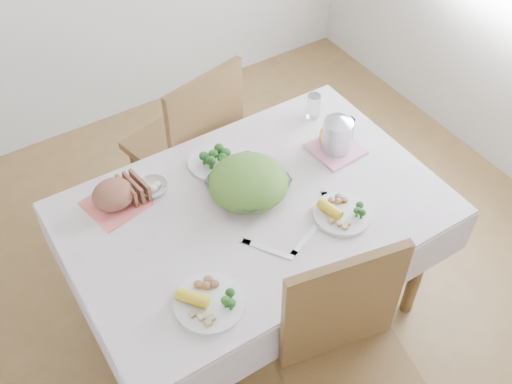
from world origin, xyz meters
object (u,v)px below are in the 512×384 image
dining_table (255,265)px  salad_bowl (248,187)px  dinner_plate_right (342,214)px  dinner_plate_left (210,303)px  chair_far (183,149)px  yellow_mug (331,138)px  electric_kettle (338,130)px

dining_table → salad_bowl: (0.02, 0.08, 0.42)m
dinner_plate_right → dinner_plate_left: bearing=-172.9°
salad_bowl → chair_far: bearing=87.9°
dinner_plate_right → yellow_mug: size_ratio=2.22×
chair_far → electric_kettle: size_ratio=5.64×
dinner_plate_left → electric_kettle: (0.86, 0.40, 0.11)m
dining_table → electric_kettle: bearing=10.8°
chair_far → dinner_plate_right: size_ratio=4.40×
dining_table → electric_kettle: electric_kettle is taller
dining_table → chair_far: 0.77m
chair_far → electric_kettle: chair_far is taller
dining_table → electric_kettle: size_ratio=7.73×
electric_kettle → dinner_plate_right: bearing=-136.9°
dining_table → dinner_plate_right: size_ratio=6.02×
dining_table → yellow_mug: (0.49, 0.14, 0.43)m
dining_table → salad_bowl: bearing=75.6°
dinner_plate_right → electric_kettle: size_ratio=1.28×
salad_bowl → dinner_plate_left: 0.56m
dining_table → dinner_plate_right: dinner_plate_right is taller
dining_table → electric_kettle: (0.48, 0.09, 0.51)m
dining_table → dinner_plate_left: (-0.38, -0.31, 0.40)m
yellow_mug → electric_kettle: electric_kettle is taller
dining_table → chair_far: bearing=86.7°
dinner_plate_left → electric_kettle: bearing=24.9°
chair_far → dinner_plate_left: chair_far is taller
dining_table → yellow_mug: size_ratio=13.36×
dinner_plate_left → dinner_plate_right: same height
salad_bowl → electric_kettle: electric_kettle is taller
yellow_mug → electric_kettle: bearing=-95.9°
dining_table → yellow_mug: yellow_mug is taller
salad_bowl → electric_kettle: 0.47m
dining_table → salad_bowl: size_ratio=4.53×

